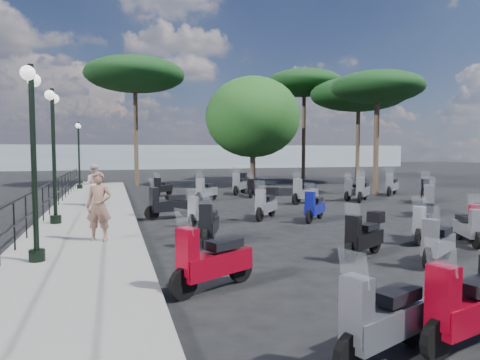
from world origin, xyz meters
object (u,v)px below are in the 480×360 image
object	(u,v)px
scooter_13	(423,224)
scooter_14	(477,222)
scooter_11	(253,188)
scooter_20	(468,228)
scooter_7	(438,243)
scooter_26	(428,202)
broadleaf_tree	(253,117)
scooter_1	(212,261)
scooter_8	(364,236)
pine_1	(359,95)
lamp_post_2	(79,151)
scooter_17	(240,184)
scooter_5	(163,188)
scooter_6	(383,321)
lamp_post_1	(54,147)
pine_0	(304,83)
pine_3	(377,88)
pine_2	(135,75)
scooter_9	(266,204)
scooter_22	(354,190)
scooter_27	(425,191)
scooter_0	(470,305)
scooter_2	(209,225)
scooter_21	(363,191)
scooter_10	(206,191)
lamp_post_0	(33,150)
scooter_3	(199,212)
scooter_16	(305,192)
woman	(99,206)
scooter_15	(314,208)
scooter_4	(168,205)

from	to	relation	value
scooter_13	scooter_14	distance (m)	1.58
scooter_11	scooter_20	distance (m)	11.97
scooter_7	scooter_26	world-z (taller)	scooter_26
scooter_20	broadleaf_tree	size ratio (longest dim) A/B	0.20
scooter_1	scooter_8	distance (m)	3.92
scooter_7	pine_1	bearing A→B (deg)	-59.17
lamp_post_2	scooter_17	bearing A→B (deg)	-28.79
scooter_5	scooter_6	size ratio (longest dim) A/B	0.79
lamp_post_1	pine_0	xyz separation A→B (m)	(15.93, 16.49, 5.02)
scooter_11	pine_3	size ratio (longest dim) A/B	0.21
scooter_13	scooter_26	size ratio (longest dim) A/B	0.85
scooter_6	pine_2	world-z (taller)	pine_2
scooter_9	scooter_22	world-z (taller)	scooter_9
scooter_27	pine_0	bearing A→B (deg)	-54.11
scooter_7	scooter_0	bearing A→B (deg)	112.19
scooter_11	scooter_20	xyz separation A→B (m)	(1.72, -11.85, -0.04)
scooter_2	scooter_11	distance (m)	10.86
scooter_0	scooter_6	size ratio (longest dim) A/B	1.06
scooter_0	pine_0	world-z (taller)	pine_0
scooter_13	scooter_21	bearing A→B (deg)	-62.73
lamp_post_2	lamp_post_1	bearing A→B (deg)	-90.80
scooter_10	pine_2	size ratio (longest dim) A/B	0.17
pine_2	scooter_7	bearing A→B (deg)	-77.31
pine_1	scooter_21	bearing A→B (deg)	-120.76
scooter_10	scooter_21	bearing A→B (deg)	-153.30
scooter_1	scooter_5	xyz separation A→B (m)	(0.89, 15.10, -0.07)
scooter_17	pine_3	xyz separation A→B (m)	(6.90, -2.19, 5.08)
scooter_5	broadleaf_tree	distance (m)	9.10
scooter_2	pine_1	world-z (taller)	pine_1
scooter_11	pine_3	xyz separation A→B (m)	(6.65, -0.67, 5.18)
scooter_20	pine_3	xyz separation A→B (m)	(4.93, 11.18, 5.21)
scooter_7	pine_3	distance (m)	15.23
scooter_10	scooter_0	bearing A→B (deg)	132.89
scooter_20	lamp_post_0	bearing A→B (deg)	19.11
scooter_3	scooter_21	distance (m)	9.31
scooter_17	scooter_16	bearing A→B (deg)	142.18
scooter_13	woman	bearing A→B (deg)	37.34
lamp_post_1	scooter_15	bearing A→B (deg)	-6.85
scooter_3	scooter_27	bearing A→B (deg)	-130.60
scooter_1	lamp_post_1	bearing A→B (deg)	-4.13
pine_0	pine_2	distance (m)	12.81
scooter_20	pine_3	size ratio (longest dim) A/B	0.22
lamp_post_0	scooter_5	distance (m)	13.50
scooter_2	scooter_5	world-z (taller)	scooter_2
scooter_2	scooter_11	xyz separation A→B (m)	(4.48, 9.89, -0.02)
scooter_0	scooter_14	bearing A→B (deg)	-61.49
scooter_15	scooter_26	bearing A→B (deg)	-136.48
pine_3	scooter_20	bearing A→B (deg)	-113.80
scooter_4	scooter_2	bearing A→B (deg)	169.93
lamp_post_1	scooter_10	size ratio (longest dim) A/B	2.87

